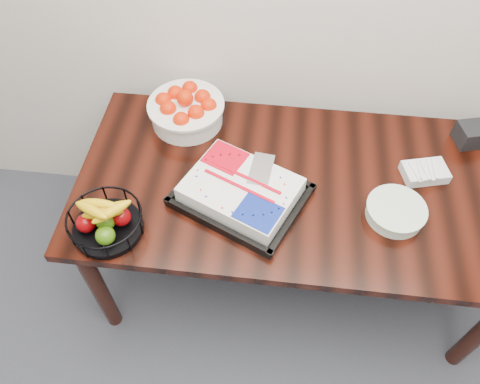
# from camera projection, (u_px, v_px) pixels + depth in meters

# --- Properties ---
(table) EXTENTS (1.80, 0.90, 0.75)m
(table) POSITION_uv_depth(u_px,v_px,m) (296.00, 195.00, 1.96)
(table) COLOR black
(table) RESTS_ON ground
(cake_tray) EXTENTS (0.58, 0.53, 0.10)m
(cake_tray) POSITION_uv_depth(u_px,v_px,m) (241.00, 191.00, 1.81)
(cake_tray) COLOR black
(cake_tray) RESTS_ON table
(tangerine_bowl) EXTENTS (0.34, 0.34, 0.21)m
(tangerine_bowl) POSITION_uv_depth(u_px,v_px,m) (186.00, 106.00, 2.04)
(tangerine_bowl) COLOR white
(tangerine_bowl) RESTS_ON table
(fruit_basket) EXTENTS (0.28, 0.28, 0.15)m
(fruit_basket) POSITION_uv_depth(u_px,v_px,m) (105.00, 221.00, 1.71)
(fruit_basket) COLOR black
(fruit_basket) RESTS_ON table
(plate_stack) EXTENTS (0.23, 0.23, 0.06)m
(plate_stack) POSITION_uv_depth(u_px,v_px,m) (395.00, 212.00, 1.77)
(plate_stack) COLOR white
(plate_stack) RESTS_ON table
(fork_bag) EXTENTS (0.20, 0.15, 0.05)m
(fork_bag) POSITION_uv_depth(u_px,v_px,m) (425.00, 172.00, 1.90)
(fork_bag) COLOR silver
(fork_bag) RESTS_ON table
(napkin_box) EXTENTS (0.15, 0.14, 0.09)m
(napkin_box) POSITION_uv_depth(u_px,v_px,m) (472.00, 134.00, 2.00)
(napkin_box) COLOR black
(napkin_box) RESTS_ON table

